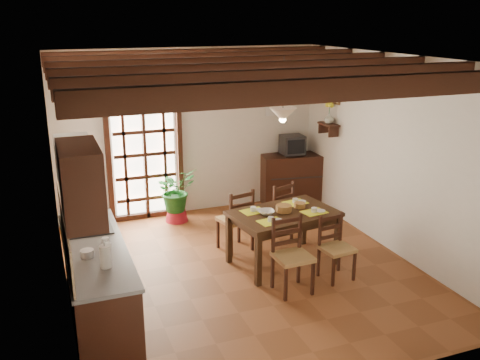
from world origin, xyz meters
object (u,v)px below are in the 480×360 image
chair_near_left (292,269)px  chair_near_right (336,259)px  chair_far_right (276,222)px  pendant_lamp (283,113)px  dining_table (283,219)px  kitchen_counter (98,284)px  sideboard (291,179)px  chair_far_left (236,231)px  crt_tv (292,145)px  potted_plant (176,188)px

chair_near_left → chair_near_right: bearing=6.4°
chair_far_right → pendant_lamp: pendant_lamp is taller
chair_near_left → chair_far_right: (0.47, 1.51, 0.00)m
dining_table → pendant_lamp: pendant_lamp is taller
kitchen_counter → sideboard: bearing=37.0°
chair_near_right → chair_far_left: 1.58m
kitchen_counter → crt_tv: bearing=37.0°
dining_table → chair_far_left: (-0.45, 0.65, -0.36)m
kitchen_counter → potted_plant: size_ratio=1.20×
chair_far_left → pendant_lamp: bearing=115.9°
sideboard → pendant_lamp: bearing=-110.1°
chair_far_right → potted_plant: potted_plant is taller
pendant_lamp → chair_near_right: bearing=-58.8°
dining_table → chair_near_left: chair_near_left is taller
chair_near_left → sideboard: chair_near_left is taller
kitchen_counter → chair_far_right: bearing=26.5°
pendant_lamp → sideboard: bearing=60.2°
kitchen_counter → potted_plant: bearing=59.8°
kitchen_counter → chair_far_left: kitchen_counter is taller
chair_near_right → potted_plant: size_ratio=0.45×
dining_table → chair_far_left: 0.87m
potted_plant → chair_far_right: bearing=-47.3°
crt_tv → potted_plant: size_ratio=0.22×
kitchen_counter → potted_plant: 3.12m
chair_far_left → potted_plant: potted_plant is taller
chair_far_right → kitchen_counter: bearing=7.9°
chair_near_left → crt_tv: (1.43, 2.94, 0.80)m
dining_table → pendant_lamp: 1.42m
chair_near_left → chair_far_left: chair_near_left is taller
dining_table → crt_tv: bearing=52.4°
crt_tv → potted_plant: 2.24m
potted_plant → pendant_lamp: bearing=-63.6°
crt_tv → potted_plant: potted_plant is taller
chair_far_left → pendant_lamp: pendant_lamp is taller
dining_table → chair_near_right: size_ratio=1.79×
dining_table → crt_tv: crt_tv is taller
chair_near_right → sideboard: 2.95m
potted_plant → chair_near_right: bearing=-62.2°
chair_near_right → pendant_lamp: (-0.45, 0.75, 1.81)m
chair_far_right → sideboard: (0.96, 1.44, 0.16)m
kitchen_counter → sideboard: 4.69m
dining_table → potted_plant: 2.29m
chair_near_right → pendant_lamp: 2.01m
chair_far_right → potted_plant: 1.80m
kitchen_counter → chair_near_right: kitchen_counter is taller
dining_table → sideboard: sideboard is taller
chair_near_left → chair_far_right: same height
crt_tv → potted_plant: bearing=-172.5°
chair_near_left → chair_far_right: bearing=70.4°
potted_plant → pendant_lamp: (0.97, -1.97, 1.51)m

